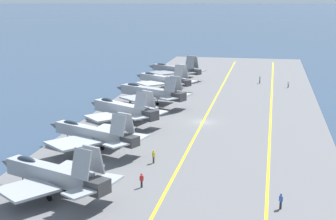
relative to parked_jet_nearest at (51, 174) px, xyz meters
The scene contains 15 objects.
ground_plane 37.87m from the parked_jet_nearest, 18.57° to the right, with size 2000.00×2000.00×0.00m, color #2D425B.
carrier_deck 37.85m from the parked_jet_nearest, 18.57° to the right, with size 178.62×41.57×0.40m, color slate.
deck_stripe_foul_line 42.86m from the parked_jet_nearest, 33.24° to the right, with size 160.76×0.36×0.01m, color yellow.
deck_stripe_centerline 37.84m from the parked_jet_nearest, 18.57° to the right, with size 160.76×0.36×0.01m, color yellow.
parked_jet_nearest is the anchor object (origin of this frame).
parked_jet_second 16.27m from the parked_jet_nearest, ahead, with size 14.21×16.44×6.20m.
parked_jet_third 31.72m from the parked_jet_nearest, ahead, with size 13.59×15.41×6.34m.
parked_jet_fourth 46.61m from the parked_jet_nearest, ahead, with size 13.03×16.91×6.41m.
parked_jet_fifth 63.42m from the parked_jet_nearest, ahead, with size 13.48×16.09×6.32m.
parked_jet_sixth 78.67m from the parked_jet_nearest, ahead, with size 14.11×16.63×6.38m.
crew_yellow_vest 15.50m from the parked_jet_nearest, 33.50° to the right, with size 0.46×0.44×1.81m.
crew_blue_vest 24.69m from the parked_jet_nearest, 87.20° to the right, with size 0.45×0.40×1.70m.
crew_green_vest 79.27m from the parked_jet_nearest, 15.17° to the right, with size 0.38×0.27×1.82m.
crew_white_vest 77.12m from the parked_jet_nearest, 20.82° to the right, with size 0.43×0.46×1.70m.
crew_red_vest 10.12m from the parked_jet_nearest, 65.02° to the right, with size 0.46×0.45×1.70m.
Camera 1 is at (-85.40, -10.81, 22.33)m, focal length 55.00 mm.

